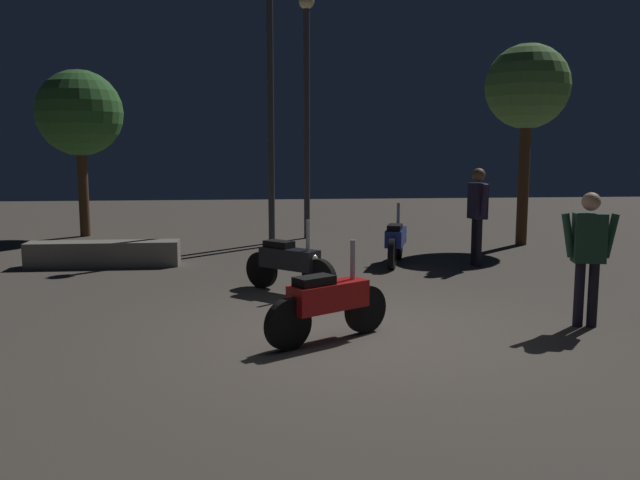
# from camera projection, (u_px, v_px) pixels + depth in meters

# --- Properties ---
(ground_plane) EXTENTS (40.00, 40.00, 0.00)m
(ground_plane) POSITION_uv_depth(u_px,v_px,m) (361.00, 334.00, 7.73)
(ground_plane) COLOR #4C443D
(motorcycle_red_foreground) EXTENTS (1.46, 0.97, 1.11)m
(motorcycle_red_foreground) POSITION_uv_depth(u_px,v_px,m) (328.00, 303.00, 7.38)
(motorcycle_red_foreground) COLOR black
(motorcycle_red_foreground) RESTS_ON ground_plane
(motorcycle_blue_parked_left) EXTENTS (0.61, 1.61, 1.11)m
(motorcycle_blue_parked_left) POSITION_uv_depth(u_px,v_px,m) (396.00, 241.00, 12.24)
(motorcycle_blue_parked_left) COLOR black
(motorcycle_blue_parked_left) RESTS_ON ground_plane
(motorcycle_black_parked_right) EXTENTS (1.30, 1.19, 1.11)m
(motorcycle_black_parked_right) POSITION_uv_depth(u_px,v_px,m) (289.00, 263.00, 9.87)
(motorcycle_black_parked_right) COLOR black
(motorcycle_black_parked_right) RESTS_ON ground_plane
(person_rider_beside) EXTENTS (0.29, 0.67, 1.77)m
(person_rider_beside) POSITION_uv_depth(u_px,v_px,m) (478.00, 207.00, 12.01)
(person_rider_beside) COLOR black
(person_rider_beside) RESTS_ON ground_plane
(person_bystander_far) EXTENTS (0.66, 0.31, 1.62)m
(person_bystander_far) POSITION_uv_depth(u_px,v_px,m) (589.00, 248.00, 7.91)
(person_bystander_far) COLOR black
(person_bystander_far) RESTS_ON ground_plane
(streetlamp_near) EXTENTS (0.36, 0.36, 5.70)m
(streetlamp_near) POSITION_uv_depth(u_px,v_px,m) (270.00, 80.00, 14.11)
(streetlamp_near) COLOR #38383D
(streetlamp_near) RESTS_ON ground_plane
(streetlamp_far) EXTENTS (0.36, 0.36, 5.60)m
(streetlamp_far) POSITION_uv_depth(u_px,v_px,m) (307.00, 88.00, 15.35)
(streetlamp_far) COLOR #38383D
(streetlamp_far) RESTS_ON ground_plane
(tree_left_bg) EXTENTS (2.02, 2.02, 3.96)m
(tree_left_bg) POSITION_uv_depth(u_px,v_px,m) (80.00, 114.00, 15.77)
(tree_left_bg) COLOR #4C331E
(tree_left_bg) RESTS_ON ground_plane
(tree_center_bg) EXTENTS (1.80, 1.80, 4.34)m
(tree_center_bg) POSITION_uv_depth(u_px,v_px,m) (527.00, 89.00, 14.29)
(tree_center_bg) COLOR #4C331E
(tree_center_bg) RESTS_ON ground_plane
(planter_wall_low) EXTENTS (2.70, 0.50, 0.45)m
(planter_wall_low) POSITION_uv_depth(u_px,v_px,m) (104.00, 254.00, 12.09)
(planter_wall_low) COLOR gray
(planter_wall_low) RESTS_ON ground_plane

